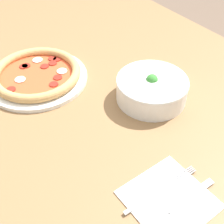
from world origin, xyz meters
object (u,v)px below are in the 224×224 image
at_px(bowl, 152,88).
at_px(knife, 173,208).
at_px(pizza, 37,75).
at_px(fork, 160,190).

xyz_separation_m(bowl, knife, (0.29, -0.19, -0.03)).
relative_size(bowl, knife, 0.93).
relative_size(pizza, knife, 1.43).
bearing_deg(fork, bowl, 53.67).
height_order(pizza, fork, pizza).
relative_size(fork, knife, 0.91).
distance_m(fork, knife, 0.04).
xyz_separation_m(pizza, fork, (0.51, 0.04, -0.01)).
bearing_deg(fork, pizza, 94.95).
height_order(bowl, knife, bowl).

